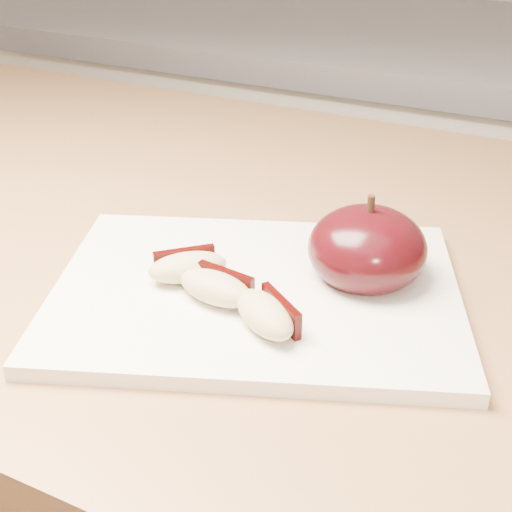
% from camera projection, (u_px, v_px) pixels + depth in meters
% --- Properties ---
extents(back_cabinet, '(2.40, 0.62, 0.94)m').
position_uv_depth(back_cabinet, '(487.00, 293.00, 1.33)').
color(back_cabinet, silver).
rests_on(back_cabinet, ground).
extents(cutting_board, '(0.35, 0.31, 0.01)m').
position_uv_depth(cutting_board, '(256.00, 293.00, 0.52)').
color(cutting_board, white).
rests_on(cutting_board, island_counter).
extents(apple_half, '(0.11, 0.11, 0.07)m').
position_uv_depth(apple_half, '(367.00, 249.00, 0.52)').
color(apple_half, black).
rests_on(apple_half, cutting_board).
extents(apple_wedge_a, '(0.06, 0.06, 0.02)m').
position_uv_depth(apple_wedge_a, '(187.00, 267.00, 0.52)').
color(apple_wedge_a, tan).
rests_on(apple_wedge_a, cutting_board).
extents(apple_wedge_b, '(0.06, 0.04, 0.02)m').
position_uv_depth(apple_wedge_b, '(217.00, 287.00, 0.49)').
color(apple_wedge_b, tan).
rests_on(apple_wedge_b, cutting_board).
extents(apple_wedge_c, '(0.06, 0.06, 0.02)m').
position_uv_depth(apple_wedge_c, '(267.00, 314.00, 0.46)').
color(apple_wedge_c, tan).
rests_on(apple_wedge_c, cutting_board).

